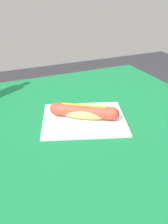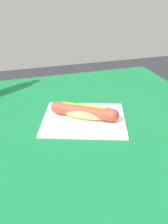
{
  "view_description": "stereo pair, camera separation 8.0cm",
  "coord_description": "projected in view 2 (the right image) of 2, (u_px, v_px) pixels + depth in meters",
  "views": [
    {
      "loc": [
        -0.24,
        -0.66,
        1.17
      ],
      "look_at": [
        0.04,
        -0.01,
        0.79
      ],
      "focal_mm": 38.92,
      "sensor_mm": 36.0,
      "label": 1
    },
    {
      "loc": [
        -0.17,
        -0.69,
        1.17
      ],
      "look_at": [
        0.04,
        -0.01,
        0.79
      ],
      "focal_mm": 38.92,
      "sensor_mm": 36.0,
      "label": 2
    }
  ],
  "objects": [
    {
      "name": "paper_wrapper",
      "position": [
        84.0,
        119.0,
        0.82
      ],
      "size": [
        0.33,
        0.31,
        0.01
      ],
      "primitive_type": "cube",
      "rotation": [
        0.0,
        0.0,
        -0.34
      ],
      "color": "white",
      "rests_on": "dining_table"
    },
    {
      "name": "dining_table",
      "position": [
        72.0,
        154.0,
        0.88
      ],
      "size": [
        1.05,
        0.91,
        0.76
      ],
      "color": "brown",
      "rests_on": "ground"
    },
    {
      "name": "hot_dog",
      "position": [
        84.0,
        111.0,
        0.8
      ],
      "size": [
        0.2,
        0.15,
        0.05
      ],
      "color": "tan",
      "rests_on": "paper_wrapper"
    }
  ]
}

